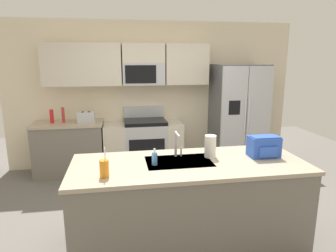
{
  "coord_description": "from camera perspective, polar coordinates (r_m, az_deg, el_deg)",
  "views": [
    {
      "loc": [
        -0.64,
        -3.28,
        1.94
      ],
      "look_at": [
        0.02,
        0.6,
        1.05
      ],
      "focal_mm": 31.72,
      "sensor_mm": 36.0,
      "label": 1
    }
  ],
  "objects": [
    {
      "name": "soap_dispenser",
      "position": [
        2.99,
        -2.6,
        -6.24
      ],
      "size": [
        0.06,
        0.06,
        0.17
      ],
      "color": "#4C8CD8",
      "rests_on": "island_counter"
    },
    {
      "name": "refrigerator",
      "position": [
        5.54,
        13.26,
        1.85
      ],
      "size": [
        0.9,
        0.76,
        1.85
      ],
      "color": "#4C4F54",
      "rests_on": "ground"
    },
    {
      "name": "drink_cup_orange",
      "position": [
        2.75,
        -12.15,
        -7.97
      ],
      "size": [
        0.08,
        0.08,
        0.28
      ],
      "color": "orange",
      "rests_on": "island_counter"
    },
    {
      "name": "toaster",
      "position": [
        5.15,
        -15.47,
        1.64
      ],
      "size": [
        0.28,
        0.16,
        0.18
      ],
      "color": "#B7BABF",
      "rests_on": "back_counter"
    },
    {
      "name": "island_counter",
      "position": [
        3.27,
        3.97,
        -14.37
      ],
      "size": [
        2.41,
        0.96,
        0.9
      ],
      "color": "slate",
      "rests_on": "ground"
    },
    {
      "name": "ground_plane",
      "position": [
        3.87,
        1.28,
        -17.39
      ],
      "size": [
        9.0,
        9.0,
        0.0
      ],
      "primitive_type": "plane",
      "color": "#66605B",
      "rests_on": "ground"
    },
    {
      "name": "sink_faucet",
      "position": [
        3.2,
        1.7,
        -3.1
      ],
      "size": [
        0.08,
        0.22,
        0.28
      ],
      "color": "#B7BABF",
      "rests_on": "island_counter"
    },
    {
      "name": "back_counter",
      "position": [
        5.36,
        -18.37,
        -4.05
      ],
      "size": [
        1.15,
        0.63,
        0.9
      ],
      "color": "slate",
      "rests_on": "ground"
    },
    {
      "name": "backpack",
      "position": [
        3.39,
        17.96,
        -3.68
      ],
      "size": [
        0.32,
        0.22,
        0.23
      ],
      "color": "blue",
      "rests_on": "island_counter"
    },
    {
      "name": "kitchen_wall_unit",
      "position": [
        5.41,
        -4.35,
        7.75
      ],
      "size": [
        5.2,
        0.43,
        2.6
      ],
      "color": "beige",
      "rests_on": "ground"
    },
    {
      "name": "paper_towel_roll",
      "position": [
        3.24,
        8.13,
        -3.88
      ],
      "size": [
        0.12,
        0.12,
        0.24
      ],
      "primitive_type": "cylinder",
      "color": "white",
      "rests_on": "island_counter"
    },
    {
      "name": "range_oven",
      "position": [
        5.32,
        -4.77,
        -3.66
      ],
      "size": [
        1.36,
        0.61,
        1.1
      ],
      "color": "#B7BABF",
      "rests_on": "ground"
    },
    {
      "name": "bottle_red",
      "position": [
        5.28,
        -21.44,
        1.74
      ],
      "size": [
        0.06,
        0.06,
        0.23
      ],
      "primitive_type": "cylinder",
      "color": "red",
      "rests_on": "back_counter"
    },
    {
      "name": "pepper_mill",
      "position": [
        5.24,
        -19.49,
        1.99
      ],
      "size": [
        0.05,
        0.05,
        0.26
      ],
      "primitive_type": "cylinder",
      "color": "#B2332D",
      "rests_on": "back_counter"
    }
  ]
}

